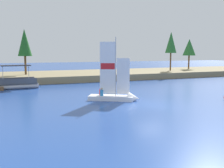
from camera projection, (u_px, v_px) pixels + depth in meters
ground_plane at (151, 104)px, 23.62m from camera, size 200.00×200.00×0.00m
shore_bank at (77, 75)px, 46.88m from camera, size 80.00×14.15×1.02m
shoreline_tree_centre at (25, 43)px, 42.22m from camera, size 2.20×2.20×7.22m
shoreline_tree_midright at (171, 43)px, 51.47m from camera, size 2.18×2.18×7.46m
shoreline_tree_right at (189, 47)px, 56.68m from camera, size 2.72×2.72×6.35m
sailboat at (119, 96)px, 25.54m from camera, size 4.86×3.78×6.48m
pontoon_boat at (16, 83)px, 34.07m from camera, size 5.31×2.54×2.95m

